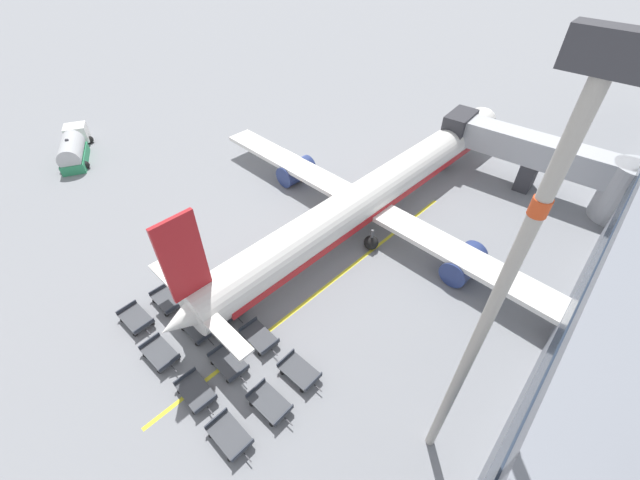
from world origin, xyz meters
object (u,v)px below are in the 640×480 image
(baggage_dolly_row_mid_a_col_a, at_px, (168,300))
(baggage_dolly_row_near_col_c, at_px, (196,392))
(apron_light_mast, at_px, (495,302))
(baggage_dolly_row_near_col_b, at_px, (160,354))
(baggage_dolly_row_mid_b_col_b, at_px, (228,307))
(baggage_dolly_row_mid_a_col_d, at_px, (270,403))
(baggage_dolly_row_mid_b_col_d, at_px, (299,372))
(baggage_dolly_row_near_col_a, at_px, (136,319))
(baggage_dolly_row_mid_a_col_c, at_px, (229,363))
(baggage_dolly_row_mid_b_col_a, at_px, (200,280))
(baggage_dolly_row_mid_b_col_c, at_px, (259,337))
(fuel_tanker_primary, at_px, (74,149))
(airplane, at_px, (374,194))
(baggage_dolly_row_mid_a_col_b, at_px, (198,328))
(baggage_dolly_row_near_col_d, at_px, (230,436))

(baggage_dolly_row_mid_a_col_a, bearing_deg, baggage_dolly_row_near_col_c, -21.21)
(apron_light_mast, bearing_deg, baggage_dolly_row_near_col_b, -156.75)
(baggage_dolly_row_near_col_b, xyz_separation_m, baggage_dolly_row_mid_b_col_b, (0.34, 5.71, 0.00))
(baggage_dolly_row_mid_a_col_a, xyz_separation_m, baggage_dolly_row_mid_a_col_d, (12.16, -0.51, 0.00))
(baggage_dolly_row_mid_b_col_d, distance_m, apron_light_mast, 15.55)
(baggage_dolly_row_near_col_a, xyz_separation_m, baggage_dolly_row_mid_a_col_c, (8.19, 2.21, 0.00))
(baggage_dolly_row_mid_a_col_a, distance_m, baggage_dolly_row_mid_b_col_b, 4.92)
(baggage_dolly_row_near_col_a, height_order, baggage_dolly_row_mid_b_col_d, same)
(baggage_dolly_row_near_col_b, relative_size, baggage_dolly_row_mid_b_col_a, 1.00)
(baggage_dolly_row_mid_a_col_d, height_order, baggage_dolly_row_mid_b_col_c, same)
(baggage_dolly_row_mid_b_col_a, distance_m, baggage_dolly_row_mid_b_col_d, 11.87)
(baggage_dolly_row_mid_b_col_a, bearing_deg, fuel_tanker_primary, 174.79)
(baggage_dolly_row_mid_b_col_c, bearing_deg, baggage_dolly_row_near_col_b, -127.90)
(baggage_dolly_row_near_col_b, bearing_deg, baggage_dolly_row_mid_b_col_b, 86.55)
(baggage_dolly_row_near_col_a, xyz_separation_m, baggage_dolly_row_mid_a_col_a, (0.22, 2.59, 0.00))
(baggage_dolly_row_mid_b_col_a, height_order, baggage_dolly_row_mid_b_col_c, same)
(airplane, height_order, baggage_dolly_row_near_col_a, airplane)
(airplane, distance_m, baggage_dolly_row_near_col_b, 22.82)
(airplane, relative_size, baggage_dolly_row_mid_b_col_c, 13.06)
(fuel_tanker_primary, distance_m, baggage_dolly_row_mid_a_col_b, 32.46)
(fuel_tanker_primary, bearing_deg, baggage_dolly_row_mid_b_col_d, -4.57)
(baggage_dolly_row_mid_b_col_c, bearing_deg, baggage_dolly_row_mid_b_col_a, 175.99)
(baggage_dolly_row_near_col_a, xyz_separation_m, baggage_dolly_row_mid_b_col_d, (12.32, 4.90, 0.00))
(baggage_dolly_row_near_col_d, bearing_deg, baggage_dolly_row_mid_b_col_a, 151.09)
(baggage_dolly_row_mid_b_col_a, height_order, apron_light_mast, apron_light_mast)
(baggage_dolly_row_near_col_b, relative_size, baggage_dolly_row_mid_b_col_d, 1.00)
(baggage_dolly_row_mid_a_col_c, distance_m, apron_light_mast, 18.70)
(baggage_dolly_row_mid_a_col_b, distance_m, baggage_dolly_row_mid_a_col_c, 3.98)
(baggage_dolly_row_near_col_b, relative_size, baggage_dolly_row_mid_a_col_d, 1.00)
(baggage_dolly_row_near_col_a, bearing_deg, fuel_tanker_primary, 163.74)
(baggage_dolly_row_near_col_c, xyz_separation_m, baggage_dolly_row_mid_b_col_a, (-7.76, 6.04, 0.00))
(baggage_dolly_row_near_col_b, height_order, baggage_dolly_row_mid_a_col_d, same)
(baggage_dolly_row_mid_a_col_d, xyz_separation_m, baggage_dolly_row_mid_b_col_c, (-4.11, 2.90, 0.00))
(baggage_dolly_row_near_col_b, bearing_deg, baggage_dolly_row_mid_b_col_c, 52.10)
(baggage_dolly_row_mid_a_col_c, distance_m, baggage_dolly_row_mid_b_col_b, 4.87)
(baggage_dolly_row_mid_b_col_d, height_order, apron_light_mast, apron_light_mast)
(baggage_dolly_row_near_col_c, height_order, apron_light_mast, apron_light_mast)
(baggage_dolly_row_mid_a_col_a, bearing_deg, baggage_dolly_row_mid_a_col_b, -0.53)
(baggage_dolly_row_mid_b_col_c, bearing_deg, baggage_dolly_row_mid_b_col_b, 176.30)
(airplane, xyz_separation_m, baggage_dolly_row_mid_a_col_b, (-1.88, -19.58, -2.39))
(airplane, bearing_deg, fuel_tanker_primary, -157.49)
(baggage_dolly_row_mid_b_col_d, bearing_deg, baggage_dolly_row_mid_a_col_d, -88.75)
(fuel_tanker_primary, height_order, baggage_dolly_row_mid_a_col_d, fuel_tanker_primary)
(baggage_dolly_row_near_col_a, height_order, baggage_dolly_row_mid_b_col_a, same)
(baggage_dolly_row_near_col_c, relative_size, baggage_dolly_row_mid_b_col_b, 1.00)
(baggage_dolly_row_mid_a_col_b, bearing_deg, baggage_dolly_row_mid_a_col_c, -4.96)
(baggage_dolly_row_mid_b_col_a, bearing_deg, baggage_dolly_row_mid_a_col_c, -23.26)
(baggage_dolly_row_near_col_b, height_order, baggage_dolly_row_mid_a_col_c, same)
(baggage_dolly_row_near_col_b, height_order, baggage_dolly_row_mid_a_col_b, same)
(baggage_dolly_row_near_col_b, xyz_separation_m, baggage_dolly_row_near_col_d, (7.99, -0.38, 0.00))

